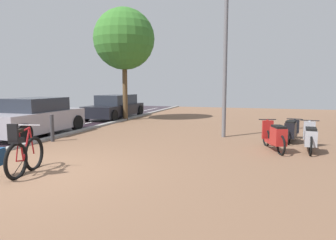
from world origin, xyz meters
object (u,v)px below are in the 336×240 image
lamp_post (226,41)px  street_tree (124,39)px  scooter_near (291,130)px  bollard_far (52,128)px  scooter_mid (310,138)px  scooter_far (275,137)px  bicycle_foreground (22,155)px  parked_car_near (35,117)px  parked_car_far (116,107)px

lamp_post → street_tree: bearing=145.9°
scooter_near → bollard_far: 7.78m
scooter_mid → street_tree: (-8.17, 5.49, 3.82)m
street_tree → scooter_far: bearing=-38.2°
bicycle_foreground → parked_car_near: parked_car_near is taller
scooter_mid → scooter_near: bearing=105.1°
parked_car_far → lamp_post: 8.49m
scooter_far → lamp_post: 3.86m
bicycle_foreground → lamp_post: lamp_post is taller
parked_car_near → bollard_far: 1.77m
scooter_mid → scooter_far: size_ratio=1.08×
bicycle_foreground → scooter_mid: bearing=33.8°
scooter_mid → bollard_far: size_ratio=2.08×
scooter_far → bollard_far: (-6.91, -0.60, 0.03)m
parked_car_near → street_tree: bearing=77.9°
scooter_far → lamp_post: bearing=130.5°
parked_car_near → lamp_post: lamp_post is taller
scooter_near → scooter_mid: scooter_mid is taller
bicycle_foreground → street_tree: bearing=102.7°
scooter_near → parked_car_far: 10.11m
scooter_far → bicycle_foreground: bearing=-143.2°
street_tree → bollard_far: 7.35m
lamp_post → street_tree: (-5.62, 3.80, 0.87)m
bollard_far → scooter_far: bearing=4.9°
scooter_far → scooter_mid: bearing=13.3°
parked_car_near → parked_car_far: 6.19m
bicycle_foreground → lamp_post: (3.47, 5.73, 2.94)m
scooter_near → scooter_mid: bearing=-74.9°
parked_car_far → bollard_far: (1.32, -7.11, -0.19)m
scooter_near → lamp_post: bearing=170.6°
scooter_mid → scooter_far: (-0.92, -0.22, 0.02)m
bicycle_foreground → parked_car_far: (-3.13, 10.33, 0.23)m
bollard_far → scooter_near: bearing=16.0°
street_tree → bollard_far: bearing=-86.9°
parked_car_far → lamp_post: lamp_post is taller
lamp_post → bollard_far: 6.52m
bicycle_foreground → parked_car_near: bearing=128.6°
bicycle_foreground → parked_car_far: parked_car_far is taller
scooter_near → lamp_post: (-2.20, 0.36, 2.96)m
lamp_post → bollard_far: size_ratio=6.83×
parked_car_near → scooter_far: bearing=-2.2°
parked_car_near → parked_car_far: bearing=88.4°
parked_car_far → street_tree: size_ratio=0.77×
scooter_far → bollard_far: bearing=-175.1°
scooter_near → lamp_post: size_ratio=0.29×
scooter_far → lamp_post: size_ratio=0.28×
scooter_near → scooter_mid: size_ratio=0.95×
parked_car_far → street_tree: (0.98, -0.81, 3.58)m
street_tree → parked_car_far: bearing=140.6°
street_tree → scooter_mid: bearing=-33.9°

